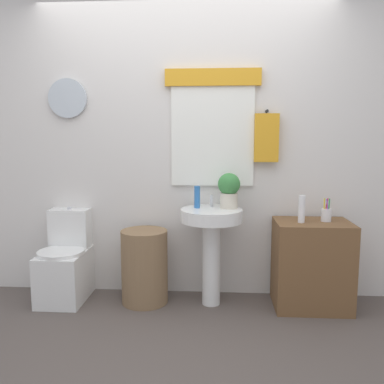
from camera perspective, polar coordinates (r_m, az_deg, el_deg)
ground_plane at (r=2.70m, az=-3.05°, el=-22.76°), size 8.00×8.00×0.00m
back_wall at (r=3.47m, az=-0.88°, el=6.66°), size 4.40×0.18×2.60m
toilet at (r=3.61m, az=-17.68°, el=-9.95°), size 0.38×0.51×0.78m
laundry_hamper at (r=3.39m, az=-6.84°, el=-10.59°), size 0.39×0.39×0.62m
pedestal_sink at (r=3.25m, az=2.81°, el=-6.01°), size 0.50×0.50×0.80m
faucet at (r=3.32m, az=2.87°, el=-1.26°), size 0.03×0.03×0.10m
wooden_cabinet at (r=3.41m, az=16.81°, el=-9.95°), size 0.60×0.44×0.71m
soap_bottle at (r=3.25m, az=0.74°, el=-0.72°), size 0.05×0.05×0.18m
potted_plant at (r=3.25m, az=5.34°, el=0.43°), size 0.18×0.18×0.29m
lotion_bottle at (r=3.24m, az=15.49°, el=-2.37°), size 0.05×0.05×0.22m
toothbrush_cup at (r=3.35m, az=18.75°, el=-3.09°), size 0.08×0.08×0.19m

